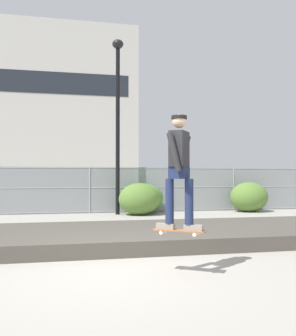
{
  "coord_description": "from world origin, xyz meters",
  "views": [
    {
      "loc": [
        -0.86,
        -5.97,
        1.49
      ],
      "look_at": [
        1.54,
        5.34,
        1.73
      ],
      "focal_mm": 40.38,
      "sensor_mm": 36.0,
      "label": 1
    }
  ],
  "objects": [
    {
      "name": "shrub_left",
      "position": [
        1.81,
        8.18,
        0.61
      ],
      "size": [
        1.58,
        1.29,
        1.22
      ],
      "color": "#567A33",
      "rests_on": "ground_plane"
    },
    {
      "name": "street_lamp",
      "position": [
        1.03,
        8.62,
        4.25
      ],
      "size": [
        0.44,
        0.44,
        6.83
      ],
      "color": "black",
      "rests_on": "ground_plane"
    },
    {
      "name": "library_building",
      "position": [
        -8.34,
        43.58,
        9.74
      ],
      "size": [
        31.31,
        11.43,
        19.48
      ],
      "color": "#B2AFA8",
      "rests_on": "ground_plane"
    },
    {
      "name": "skateboard",
      "position": [
        0.79,
        -0.48,
        0.66
      ],
      "size": [
        0.77,
        0.62,
        0.07
      ],
      "color": "#9E5B33"
    },
    {
      "name": "skater",
      "position": [
        0.79,
        -0.48,
        1.67
      ],
      "size": [
        0.65,
        0.61,
        1.75
      ],
      "color": "gray",
      "rests_on": "skateboard"
    },
    {
      "name": "shrub_right",
      "position": [
        6.51,
        8.52,
        0.62
      ],
      "size": [
        1.6,
        1.31,
        1.23
      ],
      "color": "#567A33",
      "rests_on": "ground_plane"
    },
    {
      "name": "gravel_berm",
      "position": [
        0.0,
        2.45,
        0.15
      ],
      "size": [
        14.39,
        3.32,
        0.3
      ],
      "primitive_type": "cube",
      "color": "#4C473F",
      "rests_on": "ground_plane"
    },
    {
      "name": "chain_fence",
      "position": [
        0.0,
        9.26,
        0.93
      ],
      "size": [
        24.82,
        0.06,
        1.85
      ],
      "color": "gray",
      "rests_on": "ground_plane"
    },
    {
      "name": "shrub_center",
      "position": [
        2.11,
        8.78,
        0.6
      ],
      "size": [
        1.54,
        1.26,
        1.19
      ],
      "color": "#477F38",
      "rests_on": "ground_plane"
    },
    {
      "name": "ground_plane",
      "position": [
        0.0,
        0.0,
        0.0
      ],
      "size": [
        120.0,
        120.0,
        0.0
      ],
      "primitive_type": "plane",
      "color": "#9E998E"
    }
  ]
}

